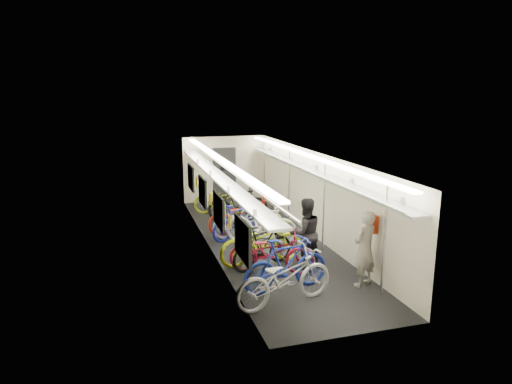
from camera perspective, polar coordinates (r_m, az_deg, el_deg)
train_car_shell at (r=12.59m, az=-1.42°, el=1.69°), size 10.00×10.00×10.00m
bicycle_0 at (r=8.85m, az=3.59°, el=-10.63°), size 2.22×1.20×1.11m
bicycle_1 at (r=9.42m, az=3.79°, el=-9.03°), size 1.97×0.80×1.15m
bicycle_2 at (r=10.29m, az=1.96°, el=-7.51°), size 2.03×1.41×1.01m
bicycle_3 at (r=10.62m, az=0.89°, el=-6.79°), size 1.78×1.08×1.04m
bicycle_4 at (r=10.81m, az=0.68°, el=-6.26°), size 2.14×0.91×1.09m
bicycle_5 at (r=12.17m, az=0.68°, el=-3.95°), size 1.96×1.25×1.15m
bicycle_6 at (r=12.63m, az=-1.46°, el=-3.86°), size 1.85×1.04×0.92m
bicycle_7 at (r=12.62m, az=-2.37°, el=-3.68°), size 1.72×1.10×1.01m
bicycle_8 at (r=12.91m, az=-1.48°, el=-3.13°), size 2.13×0.96×1.08m
bicycle_9 at (r=14.33m, az=-2.23°, el=-1.37°), size 1.97×0.71×1.16m
bicycle_10 at (r=15.24m, az=-4.30°, el=-0.91°), size 1.95×1.09×0.97m
passenger_near at (r=9.84m, az=13.42°, el=-6.90°), size 0.70×0.59×1.63m
passenger_mid at (r=10.59m, az=6.17°, el=-5.14°), size 0.85×0.69×1.66m
backpack at (r=9.98m, az=15.02°, el=-3.90°), size 0.27×0.15×0.38m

